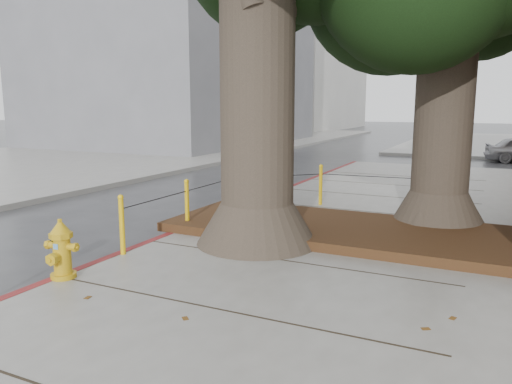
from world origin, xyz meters
TOP-DOWN VIEW (x-y plane):
  - ground at (0.00, 0.00)m, footprint 140.00×140.00m
  - sidewalk_opposite at (-14.00, 10.00)m, footprint 14.00×60.00m
  - curb_red at (-2.00, 2.50)m, footprint 0.14×26.00m
  - planter_bed at (0.90, 3.90)m, footprint 6.40×2.60m
  - building_far_grey at (-15.00, 22.00)m, footprint 12.00×16.00m
  - building_far_white at (-17.00, 45.00)m, footprint 12.00×18.00m
  - bollard_ring at (-0.87, 4.38)m, footprint 3.79×5.39m
  - fire_hydrant at (-1.90, -0.00)m, footprint 0.43×0.40m
  - car_dark at (-11.57, 19.16)m, footprint 2.03×4.35m

SIDE VIEW (x-z plane):
  - ground at x=0.00m, z-range 0.00..0.00m
  - sidewalk_opposite at x=-14.00m, z-range 0.00..0.15m
  - curb_red at x=-2.00m, z-range -0.01..0.15m
  - planter_bed at x=0.90m, z-range 0.15..0.31m
  - fire_hydrant at x=-1.90m, z-range 0.14..0.95m
  - car_dark at x=-11.57m, z-range 0.00..1.23m
  - bollard_ring at x=-0.87m, z-range 0.19..1.14m
  - building_far_grey at x=-15.00m, z-range 0.00..12.00m
  - building_far_white at x=-17.00m, z-range 0.00..15.00m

